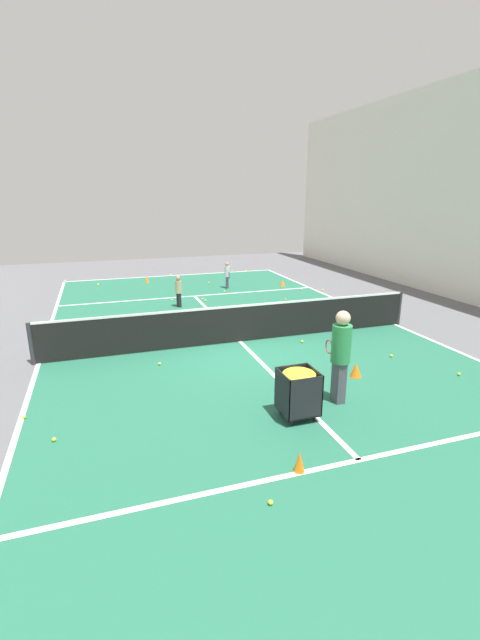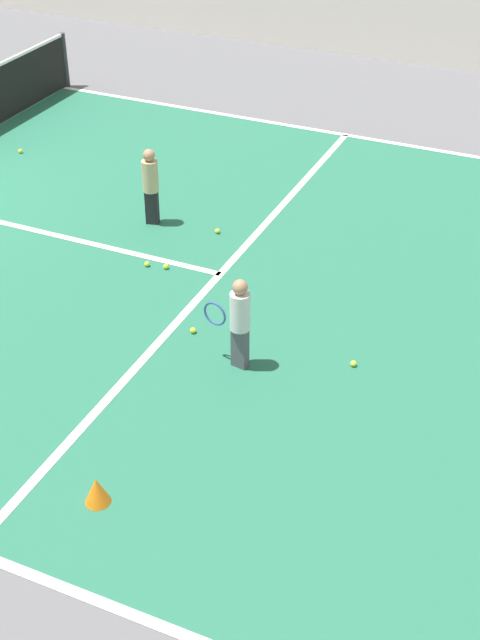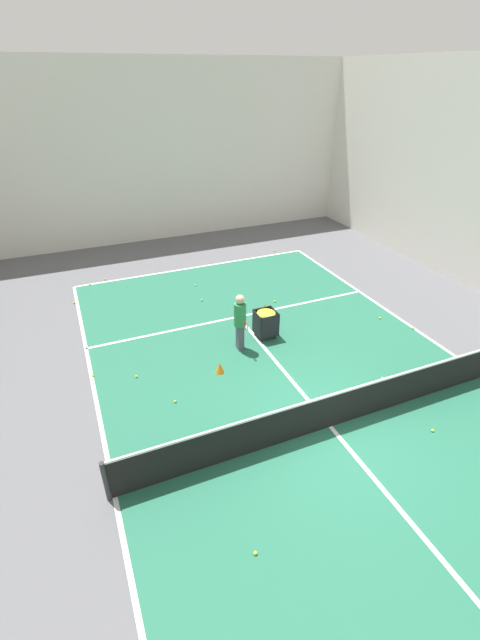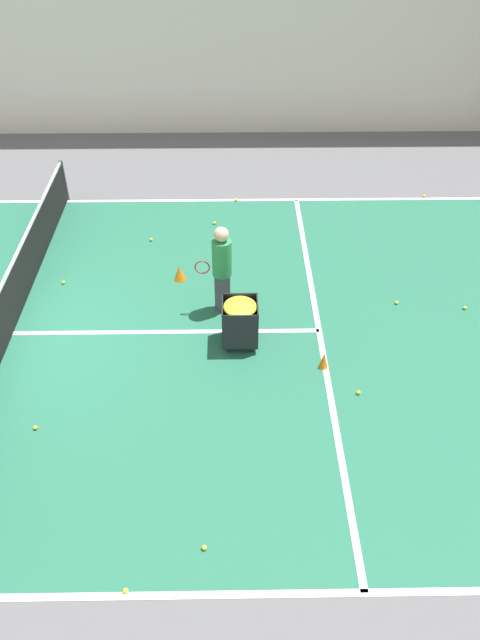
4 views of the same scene
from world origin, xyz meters
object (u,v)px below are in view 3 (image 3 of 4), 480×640
object	(u,v)px
tennis_net	(333,410)
ball_cart	(266,319)
training_cone_0	(220,368)
coach_at_net	(240,319)

from	to	relation	value
tennis_net	ball_cart	distance (m)	4.17
tennis_net	training_cone_0	world-z (taller)	tennis_net
coach_at_net	training_cone_0	distance (m)	1.57
tennis_net	ball_cart	size ratio (longest dim) A/B	11.34
tennis_net	training_cone_0	xyz separation A→B (m)	(-1.66, 2.97, -0.36)
coach_at_net	training_cone_0	size ratio (longest dim) A/B	5.66
training_cone_0	coach_at_net	bearing A→B (deg)	42.02
tennis_net	ball_cart	world-z (taller)	tennis_net
tennis_net	coach_at_net	world-z (taller)	coach_at_net
coach_at_net	training_cone_0	world-z (taller)	coach_at_net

